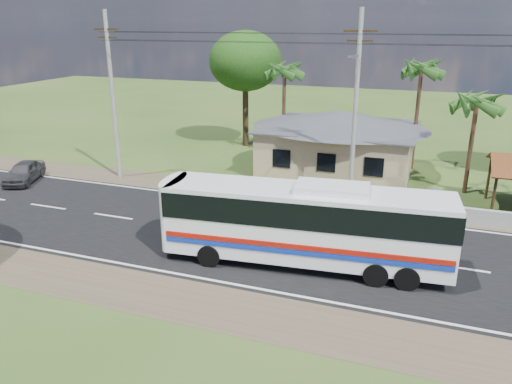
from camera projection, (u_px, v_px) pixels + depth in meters
ground at (266, 240)px, 24.84m from camera, size 120.00×120.00×0.00m
road at (266, 239)px, 24.83m from camera, size 120.00×16.00×0.03m
house at (339, 135)px, 35.20m from camera, size 12.40×10.00×5.00m
utility_poles at (349, 107)px, 27.86m from camera, size 32.80×2.22×11.00m
palm_near at (477, 102)px, 29.69m from camera, size 2.80×2.80×6.70m
palm_mid at (422, 69)px, 34.34m from camera, size 2.80×2.80×8.20m
palm_far at (285, 71)px, 38.16m from camera, size 2.80×2.80×7.70m
tree_behind_house at (245, 61)px, 41.08m from camera, size 6.00×6.00×9.61m
coach_bus at (307, 219)px, 21.59m from camera, size 12.56×3.85×3.84m
person at (431, 203)px, 27.21m from camera, size 0.73×0.57×1.76m
small_car at (24, 172)px, 33.49m from camera, size 2.97×4.38×1.39m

